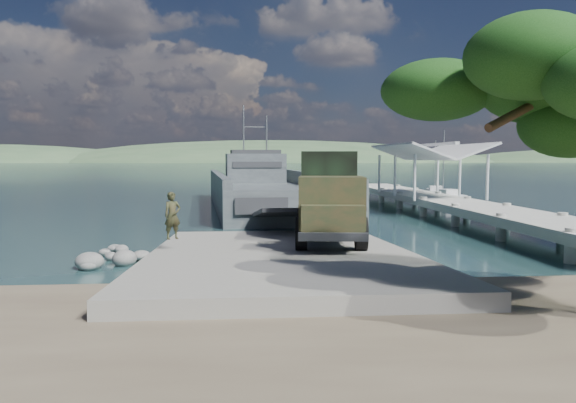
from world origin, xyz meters
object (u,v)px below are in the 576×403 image
object	(u,v)px
soldier	(173,225)
sailboat_far	(435,192)
landing_craft	(267,197)
sailboat_near	(444,197)
pier	(433,191)
military_truck	(329,196)

from	to	relation	value
soldier	sailboat_far	size ratio (longest dim) A/B	0.30
landing_craft	sailboat_far	size ratio (longest dim) A/B	5.55
landing_craft	sailboat_near	distance (m)	17.91
landing_craft	sailboat_near	xyz separation A→B (m)	(17.17, 5.05, -0.46)
pier	sailboat_near	distance (m)	11.79
military_truck	sailboat_near	distance (m)	31.72
pier	sailboat_far	world-z (taller)	sailboat_far
pier	military_truck	distance (m)	20.01
military_truck	landing_craft	bearing A→B (deg)	101.14
military_truck	sailboat_far	size ratio (longest dim) A/B	1.38
pier	military_truck	world-z (taller)	pier
military_truck	soldier	bearing A→B (deg)	-155.74
military_truck	sailboat_near	size ratio (longest dim) A/B	1.24
landing_craft	sailboat_far	xyz separation A→B (m)	(19.36, 13.75, -0.50)
military_truck	sailboat_far	bearing A→B (deg)	70.87
pier	soldier	distance (m)	25.67
landing_craft	military_truck	world-z (taller)	landing_craft
soldier	sailboat_near	distance (m)	37.02
landing_craft	pier	bearing A→B (deg)	-29.00
sailboat_near	landing_craft	bearing A→B (deg)	-173.55
sailboat_near	sailboat_far	world-z (taller)	sailboat_near
sailboat_far	soldier	bearing A→B (deg)	-108.02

